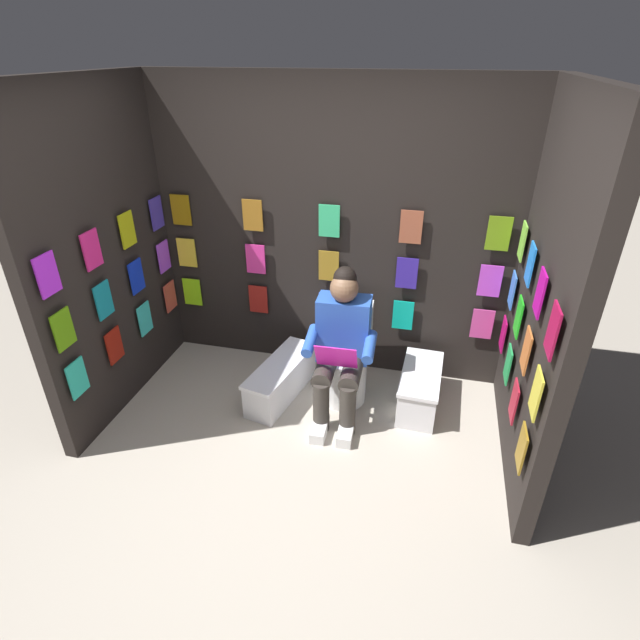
{
  "coord_description": "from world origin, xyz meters",
  "views": [
    {
      "loc": [
        -0.82,
        2.13,
        2.58
      ],
      "look_at": [
        -0.09,
        -0.9,
        0.85
      ],
      "focal_mm": 27.81,
      "sensor_mm": 36.0,
      "label": 1
    }
  ],
  "objects": [
    {
      "name": "display_wall_back",
      "position": [
        0.0,
        -1.68,
        1.22
      ],
      "size": [
        3.05,
        0.14,
        2.44
      ],
      "color": "black",
      "rests_on": "ground"
    },
    {
      "name": "comic_longbox_far",
      "position": [
        0.28,
        -1.05,
        0.16
      ],
      "size": [
        0.43,
        0.86,
        0.32
      ],
      "rotation": [
        0.0,
        0.0,
        -0.21
      ],
      "color": "silver",
      "rests_on": "ground"
    },
    {
      "name": "person_reading",
      "position": [
        -0.23,
        -0.98,
        0.6
      ],
      "size": [
        0.54,
        0.69,
        1.19
      ],
      "rotation": [
        0.0,
        0.0,
        0.04
      ],
      "color": "blue",
      "rests_on": "ground"
    },
    {
      "name": "ground_plane",
      "position": [
        0.0,
        0.0,
        0.0
      ],
      "size": [
        30.0,
        30.0,
        0.0
      ],
      "primitive_type": "plane",
      "color": "#B2A899"
    },
    {
      "name": "display_wall_left",
      "position": [
        -1.52,
        -0.81,
        1.22
      ],
      "size": [
        0.14,
        1.63,
        2.44
      ],
      "color": "black",
      "rests_on": "ground"
    },
    {
      "name": "comic_longbox_near",
      "position": [
        -0.85,
        -1.17,
        0.17
      ],
      "size": [
        0.33,
        0.69,
        0.33
      ],
      "rotation": [
        0.0,
        0.0,
        -0.04
      ],
      "color": "silver",
      "rests_on": "ground"
    },
    {
      "name": "display_wall_right",
      "position": [
        1.52,
        -0.81,
        1.22
      ],
      "size": [
        0.14,
        1.63,
        2.44
      ],
      "color": "black",
      "rests_on": "ground"
    },
    {
      "name": "toilet",
      "position": [
        -0.23,
        -1.2,
        0.33
      ],
      "size": [
        0.41,
        0.56,
        0.77
      ],
      "rotation": [
        0.0,
        0.0,
        0.04
      ],
      "color": "white",
      "rests_on": "ground"
    }
  ]
}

